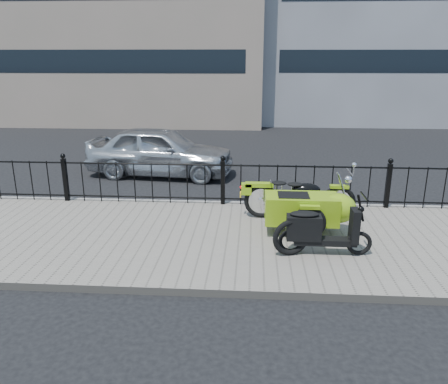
# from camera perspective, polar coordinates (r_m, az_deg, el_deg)

# --- Properties ---
(ground) EXTENTS (120.00, 120.00, 0.00)m
(ground) POSITION_cam_1_polar(r_m,az_deg,el_deg) (8.41, -0.77, -5.17)
(ground) COLOR black
(ground) RESTS_ON ground
(sidewalk) EXTENTS (30.00, 3.80, 0.12)m
(sidewalk) POSITION_cam_1_polar(r_m,az_deg,el_deg) (7.93, -1.06, -6.15)
(sidewalk) COLOR gray
(sidewalk) RESTS_ON ground
(curb) EXTENTS (30.00, 0.10, 0.12)m
(curb) POSITION_cam_1_polar(r_m,az_deg,el_deg) (9.74, -0.09, -1.61)
(curb) COLOR gray
(curb) RESTS_ON ground
(iron_fence) EXTENTS (14.11, 0.11, 1.08)m
(iron_fence) POSITION_cam_1_polar(r_m,az_deg,el_deg) (9.44, -0.15, 1.14)
(iron_fence) COLOR black
(iron_fence) RESTS_ON sidewalk
(motorcycle_sidecar) EXTENTS (2.28, 1.48, 0.98)m
(motorcycle_sidecar) POSITION_cam_1_polar(r_m,az_deg,el_deg) (8.15, 11.18, -1.80)
(motorcycle_sidecar) COLOR black
(motorcycle_sidecar) RESTS_ON sidewalk
(scooter) EXTENTS (1.51, 0.44, 1.03)m
(scooter) POSITION_cam_1_polar(r_m,az_deg,el_deg) (7.24, 12.29, -4.98)
(scooter) COLOR black
(scooter) RESTS_ON sidewalk
(spare_tire) EXTENTS (0.62, 0.25, 0.62)m
(spare_tire) POSITION_cam_1_polar(r_m,az_deg,el_deg) (7.14, 8.74, -5.89)
(spare_tire) COLOR black
(spare_tire) RESTS_ON sidewalk
(sedan_car) EXTENTS (4.20, 2.05, 1.38)m
(sedan_car) POSITION_cam_1_polar(r_m,az_deg,el_deg) (12.34, -8.30, 5.31)
(sedan_car) COLOR #B9BCC1
(sedan_car) RESTS_ON ground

